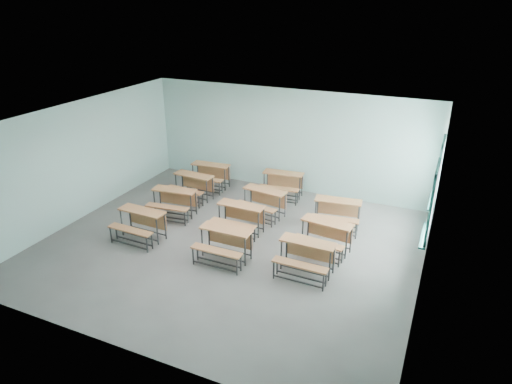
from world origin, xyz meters
TOP-DOWN VIEW (x-y plane):
  - room at (0.08, 0.03)m, footprint 9.04×8.04m
  - desk_unit_r0c0 at (-2.21, -0.64)m, footprint 1.25×0.86m
  - desk_unit_r0c1 at (0.19, -0.65)m, footprint 1.23×0.82m
  - desk_unit_r0c2 at (2.11, -0.44)m, footprint 1.24×0.84m
  - desk_unit_r1c0 at (-2.18, 0.82)m, footprint 1.32×0.96m
  - desk_unit_r1c1 at (-0.06, 0.68)m, footprint 1.23×0.83m
  - desk_unit_r1c2 at (2.23, 0.66)m, footprint 1.31×0.96m
  - desk_unit_r2c0 at (-2.31, 2.04)m, footprint 1.28×0.90m
  - desk_unit_r2c1 at (0.10, 1.84)m, footprint 1.33×0.98m
  - desk_unit_r2c2 at (2.17, 1.99)m, footprint 1.32×0.97m
  - desk_unit_r3c0 at (-2.28, 3.04)m, footprint 1.28×0.90m
  - desk_unit_r3c1 at (0.12, 3.29)m, footprint 1.29×0.92m

SIDE VIEW (x-z plane):
  - desk_unit_r0c0 at x=-2.21m, z-range 0.13..0.90m
  - desk_unit_r0c1 at x=0.19m, z-range 0.13..0.90m
  - desk_unit_r0c2 at x=2.11m, z-range 0.13..0.90m
  - desk_unit_r1c0 at x=-2.18m, z-range 0.13..0.90m
  - desk_unit_r1c1 at x=-0.06m, z-range 0.13..0.90m
  - desk_unit_r1c2 at x=2.23m, z-range 0.13..0.90m
  - desk_unit_r2c0 at x=-2.31m, z-range 0.13..0.90m
  - desk_unit_r2c1 at x=0.10m, z-range 0.13..0.90m
  - desk_unit_r2c2 at x=2.17m, z-range 0.13..0.90m
  - desk_unit_r3c0 at x=-2.28m, z-range 0.13..0.90m
  - desk_unit_r3c1 at x=0.12m, z-range 0.13..0.90m
  - room at x=0.08m, z-range -0.02..3.22m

